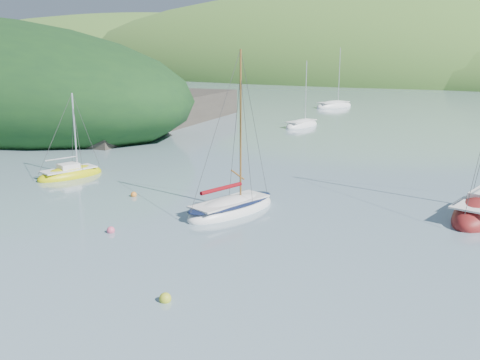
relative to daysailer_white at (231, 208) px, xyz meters
The scene contains 7 objects.
ground 8.18m from the daysailer_white, 90.29° to the right, with size 700.00×700.00×0.00m, color slate.
shoreline_hills 164.53m from the daysailer_white, 93.38° to the left, with size 690.00×135.00×56.00m.
daysailer_white is the anchor object (origin of this frame).
sailboat_yellow 15.45m from the daysailer_white, behind, with size 3.26×5.59×6.96m.
distant_sloop_a 37.11m from the daysailer_white, 108.73° to the left, with size 3.05×6.45×8.85m.
distant_sloop_c 61.10m from the daysailer_white, 106.21° to the left, with size 5.41×7.84×10.60m.
mooring_buoys 7.10m from the daysailer_white, 99.91° to the right, with size 11.99×11.20×0.48m.
Camera 1 is at (16.68, -17.79, 9.59)m, focal length 40.00 mm.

